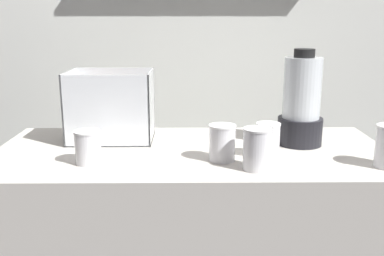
{
  "coord_description": "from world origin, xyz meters",
  "views": [
    {
      "loc": [
        -0.02,
        -1.49,
        1.36
      ],
      "look_at": [
        0.0,
        0.0,
        0.98
      ],
      "focal_mm": 40.96,
      "sensor_mm": 36.0,
      "label": 1
    }
  ],
  "objects_px": {
    "carrot_display_bin": "(112,118)",
    "juice_cup_beet_far_left": "(88,149)",
    "juice_cup_mango_middle": "(257,151)",
    "blender_pitcher": "(301,105)",
    "juice_cup_orange_left": "(222,145)",
    "juice_cup_mango_right": "(268,142)"
  },
  "relations": [
    {
      "from": "carrot_display_bin",
      "to": "juice_cup_mango_middle",
      "type": "xyz_separation_m",
      "value": [
        0.5,
        -0.36,
        -0.02
      ]
    },
    {
      "from": "juice_cup_orange_left",
      "to": "juice_cup_mango_right",
      "type": "height_order",
      "value": "juice_cup_orange_left"
    },
    {
      "from": "carrot_display_bin",
      "to": "juice_cup_beet_far_left",
      "type": "bearing_deg",
      "value": -95.73
    },
    {
      "from": "blender_pitcher",
      "to": "juice_cup_beet_far_left",
      "type": "relative_size",
      "value": 3.24
    },
    {
      "from": "juice_cup_beet_far_left",
      "to": "juice_cup_mango_middle",
      "type": "bearing_deg",
      "value": -6.82
    },
    {
      "from": "blender_pitcher",
      "to": "juice_cup_mango_middle",
      "type": "relative_size",
      "value": 2.66
    },
    {
      "from": "carrot_display_bin",
      "to": "juice_cup_orange_left",
      "type": "height_order",
      "value": "carrot_display_bin"
    },
    {
      "from": "blender_pitcher",
      "to": "juice_cup_mango_middle",
      "type": "xyz_separation_m",
      "value": [
        -0.2,
        -0.28,
        -0.09
      ]
    },
    {
      "from": "carrot_display_bin",
      "to": "juice_cup_mango_right",
      "type": "distance_m",
      "value": 0.61
    },
    {
      "from": "blender_pitcher",
      "to": "juice_cup_beet_far_left",
      "type": "distance_m",
      "value": 0.77
    },
    {
      "from": "carrot_display_bin",
      "to": "juice_cup_beet_far_left",
      "type": "height_order",
      "value": "carrot_display_bin"
    },
    {
      "from": "carrot_display_bin",
      "to": "juice_cup_orange_left",
      "type": "relative_size",
      "value": 2.61
    },
    {
      "from": "juice_cup_mango_middle",
      "to": "blender_pitcher",
      "type": "bearing_deg",
      "value": 54.04
    },
    {
      "from": "juice_cup_orange_left",
      "to": "juice_cup_mango_middle",
      "type": "distance_m",
      "value": 0.13
    },
    {
      "from": "blender_pitcher",
      "to": "juice_cup_orange_left",
      "type": "relative_size",
      "value": 2.92
    },
    {
      "from": "juice_cup_beet_far_left",
      "to": "juice_cup_orange_left",
      "type": "bearing_deg",
      "value": 3.38
    },
    {
      "from": "carrot_display_bin",
      "to": "juice_cup_mango_right",
      "type": "height_order",
      "value": "carrot_display_bin"
    },
    {
      "from": "juice_cup_beet_far_left",
      "to": "juice_cup_orange_left",
      "type": "height_order",
      "value": "juice_cup_orange_left"
    },
    {
      "from": "carrot_display_bin",
      "to": "blender_pitcher",
      "type": "xyz_separation_m",
      "value": [
        0.71,
        -0.08,
        0.07
      ]
    },
    {
      "from": "carrot_display_bin",
      "to": "blender_pitcher",
      "type": "bearing_deg",
      "value": -6.47
    },
    {
      "from": "carrot_display_bin",
      "to": "juice_cup_beet_far_left",
      "type": "relative_size",
      "value": 2.9
    },
    {
      "from": "blender_pitcher",
      "to": "juice_cup_mango_middle",
      "type": "bearing_deg",
      "value": -125.96
    }
  ]
}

